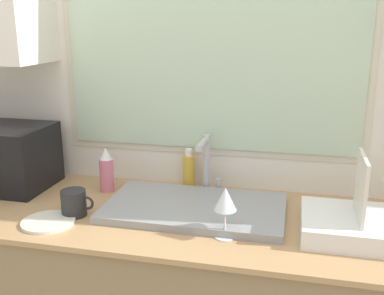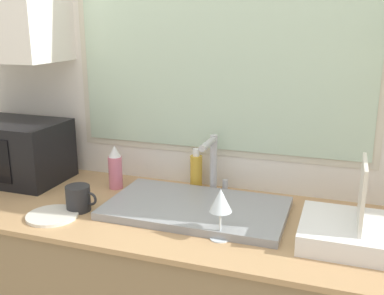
% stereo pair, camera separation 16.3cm
% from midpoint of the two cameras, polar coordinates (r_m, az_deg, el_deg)
% --- Properties ---
extents(wall_back, '(6.00, 0.38, 2.60)m').
position_cam_midpoint_polar(wall_back, '(1.93, -0.11, 8.54)').
color(wall_back, silver).
rests_on(wall_back, ground_plane).
extents(sink_basin, '(0.70, 0.41, 0.03)m').
position_cam_midpoint_polar(sink_basin, '(1.78, -2.18, -7.74)').
color(sink_basin, gray).
rests_on(sink_basin, countertop).
extents(faucet, '(0.08, 0.18, 0.26)m').
position_cam_midpoint_polar(faucet, '(1.92, -0.46, -1.55)').
color(faucet, '#B7B7BC').
rests_on(faucet, countertop).
extents(dish_rack, '(0.38, 0.32, 0.29)m').
position_cam_midpoint_polar(dish_rack, '(1.65, 17.60, -9.28)').
color(dish_rack, white).
rests_on(dish_rack, countertop).
extents(spray_bottle, '(0.06, 0.06, 0.20)m').
position_cam_midpoint_polar(spray_bottle, '(2.01, -13.10, -2.89)').
color(spray_bottle, '#D8728C').
rests_on(spray_bottle, countertop).
extents(soap_bottle, '(0.05, 0.05, 0.18)m').
position_cam_midpoint_polar(soap_bottle, '(2.00, -2.77, -3.00)').
color(soap_bottle, gold).
rests_on(soap_bottle, countertop).
extents(mug_near_sink, '(0.13, 0.10, 0.10)m').
position_cam_midpoint_polar(mug_near_sink, '(1.81, -17.28, -6.79)').
color(mug_near_sink, '#262628').
rests_on(mug_near_sink, countertop).
extents(wine_glass, '(0.08, 0.08, 0.18)m').
position_cam_midpoint_polar(wine_glass, '(1.53, 1.20, -6.82)').
color(wine_glass, silver).
rests_on(wine_glass, countertop).
extents(small_plate, '(0.20, 0.20, 0.01)m').
position_cam_midpoint_polar(small_plate, '(1.79, -20.33, -8.90)').
color(small_plate, silver).
rests_on(small_plate, countertop).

